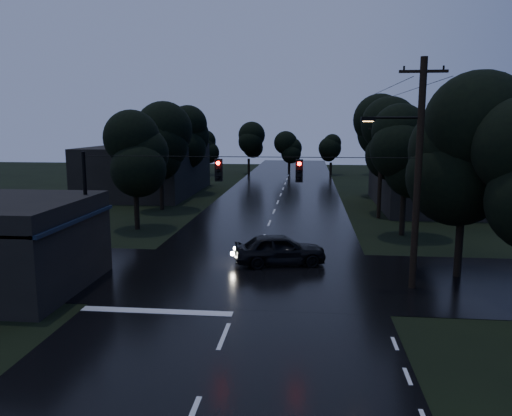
# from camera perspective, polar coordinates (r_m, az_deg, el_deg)

# --- Properties ---
(main_road) EXTENTS (12.00, 120.00, 0.02)m
(main_road) POSITION_cam_1_polar(r_m,az_deg,el_deg) (41.72, 2.07, -0.43)
(main_road) COLOR black
(main_road) RESTS_ON ground
(cross_street) EXTENTS (60.00, 9.00, 0.02)m
(cross_street) POSITION_cam_1_polar(r_m,az_deg,el_deg) (24.27, -0.90, -7.78)
(cross_street) COLOR black
(cross_street) RESTS_ON ground
(building_far_right) EXTENTS (10.00, 14.00, 4.40)m
(building_far_right) POSITION_cam_1_polar(r_m,az_deg,el_deg) (46.64, 19.89, 2.80)
(building_far_right) COLOR black
(building_far_right) RESTS_ON ground
(building_far_left) EXTENTS (10.00, 16.00, 5.00)m
(building_far_left) POSITION_cam_1_polar(r_m,az_deg,el_deg) (53.90, -12.21, 4.31)
(building_far_left) COLOR black
(building_far_left) RESTS_ON ground
(utility_pole_main) EXTENTS (3.50, 0.30, 10.00)m
(utility_pole_main) POSITION_cam_1_polar(r_m,az_deg,el_deg) (22.56, 17.82, 4.09)
(utility_pole_main) COLOR black
(utility_pole_main) RESTS_ON ground
(utility_pole_far) EXTENTS (2.00, 0.30, 7.50)m
(utility_pole_far) POSITION_cam_1_polar(r_m,az_deg,el_deg) (39.52, 14.03, 4.41)
(utility_pole_far) COLOR black
(utility_pole_far) RESTS_ON ground
(anchor_pole_left) EXTENTS (0.18, 0.18, 6.00)m
(anchor_pole_left) POSITION_cam_1_polar(r_m,az_deg,el_deg) (24.65, -18.79, -0.84)
(anchor_pole_left) COLOR black
(anchor_pole_left) RESTS_ON ground
(span_signals) EXTENTS (15.00, 0.37, 1.12)m
(span_signals) POSITION_cam_1_polar(r_m,az_deg,el_deg) (22.19, 0.18, 4.42)
(span_signals) COLOR black
(span_signals) RESTS_ON ground
(tree_corner_near) EXTENTS (4.48, 4.48, 9.44)m
(tree_corner_near) POSITION_cam_1_polar(r_m,az_deg,el_deg) (25.08, 22.82, 5.99)
(tree_corner_near) COLOR black
(tree_corner_near) RESTS_ON ground
(tree_left_a) EXTENTS (3.92, 3.92, 8.26)m
(tree_left_a) POSITION_cam_1_polar(r_m,az_deg,el_deg) (35.10, -13.73, 6.04)
(tree_left_a) COLOR black
(tree_left_a) RESTS_ON ground
(tree_left_b) EXTENTS (4.20, 4.20, 8.85)m
(tree_left_b) POSITION_cam_1_polar(r_m,az_deg,el_deg) (42.86, -10.90, 7.23)
(tree_left_b) COLOR black
(tree_left_b) RESTS_ON ground
(tree_left_c) EXTENTS (4.48, 4.48, 9.44)m
(tree_left_c) POSITION_cam_1_polar(r_m,az_deg,el_deg) (52.64, -8.38, 8.11)
(tree_left_c) COLOR black
(tree_left_c) RESTS_ON ground
(tree_right_a) EXTENTS (4.20, 4.20, 8.85)m
(tree_right_a) POSITION_cam_1_polar(r_m,az_deg,el_deg) (33.61, 16.74, 6.41)
(tree_right_a) COLOR black
(tree_right_a) RESTS_ON ground
(tree_right_b) EXTENTS (4.48, 4.48, 9.44)m
(tree_right_b) POSITION_cam_1_polar(r_m,az_deg,el_deg) (41.57, 15.56, 7.51)
(tree_right_b) COLOR black
(tree_right_b) RESTS_ON ground
(tree_right_c) EXTENTS (4.76, 4.76, 10.03)m
(tree_right_c) POSITION_cam_1_polar(r_m,az_deg,el_deg) (51.54, 14.42, 8.31)
(tree_right_c) COLOR black
(tree_right_c) RESTS_ON ground
(car) EXTENTS (5.07, 2.96, 1.62)m
(car) POSITION_cam_1_polar(r_m,az_deg,el_deg) (26.05, 2.74, -4.72)
(car) COLOR black
(car) RESTS_ON ground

